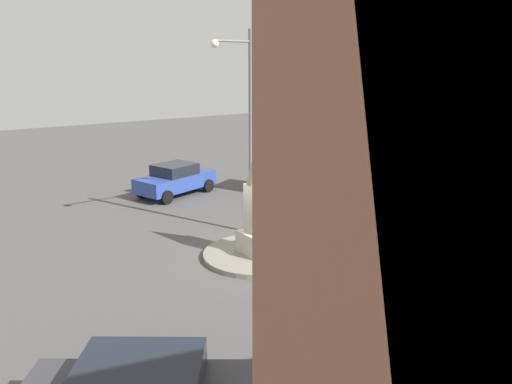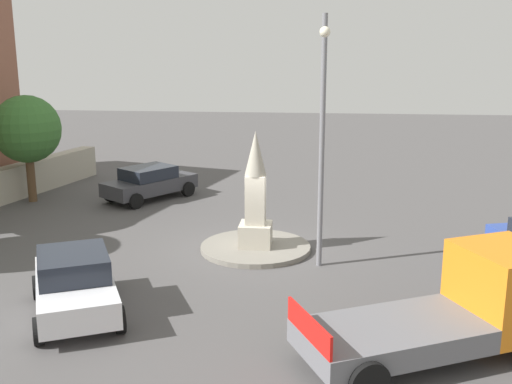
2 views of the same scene
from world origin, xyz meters
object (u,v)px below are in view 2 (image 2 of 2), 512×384
(monument, at_px, (256,198))
(streetlamp, at_px, (323,118))
(tree_far_corner, at_px, (27,130))
(car_dark_grey_passing, at_px, (150,182))
(truck_orange_parked_right, at_px, (461,307))
(car_white_approaching, at_px, (75,283))

(monument, relative_size, streetlamp, 0.51)
(monument, height_order, tree_far_corner, tree_far_corner)
(streetlamp, bearing_deg, monument, 59.52)
(monument, xyz_separation_m, car_dark_grey_passing, (6.23, 5.21, -1.01))
(truck_orange_parked_right, relative_size, tree_far_corner, 1.33)
(monument, relative_size, car_white_approaching, 0.88)
(car_white_approaching, bearing_deg, truck_orange_parked_right, -96.60)
(tree_far_corner, bearing_deg, car_dark_grey_passing, -79.79)
(streetlamp, height_order, car_white_approaching, streetlamp)
(monument, bearing_deg, tree_far_corner, 62.01)
(streetlamp, relative_size, tree_far_corner, 1.64)
(truck_orange_parked_right, bearing_deg, monument, 38.82)
(car_dark_grey_passing, bearing_deg, tree_far_corner, 100.21)
(monument, bearing_deg, truck_orange_parked_right, -141.18)
(streetlamp, height_order, tree_far_corner, streetlamp)
(streetlamp, height_order, car_dark_grey_passing, streetlamp)
(monument, xyz_separation_m, streetlamp, (-1.21, -2.06, 2.73))
(streetlamp, height_order, truck_orange_parked_right, streetlamp)
(car_white_approaching, relative_size, tree_far_corner, 0.95)
(car_white_approaching, height_order, truck_orange_parked_right, truck_orange_parked_right)
(tree_far_corner, bearing_deg, truck_orange_parked_right, -127.62)
(car_white_approaching, bearing_deg, streetlamp, -55.84)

